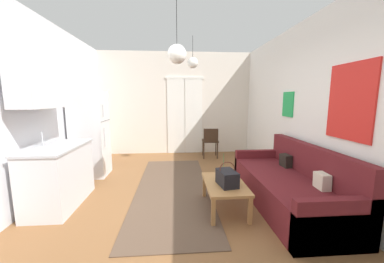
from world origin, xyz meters
TOP-DOWN VIEW (x-y plane):
  - ground_plane at (0.00, 0.00)m, footprint 4.84×7.36m
  - wall_back at (0.01, 3.43)m, footprint 4.44×0.13m
  - wall_right at (2.17, -0.00)m, footprint 0.12×6.96m
  - wall_left at (-2.17, 0.00)m, footprint 0.12×6.96m
  - area_rug at (-0.08, 0.78)m, footprint 1.25×3.38m
  - couch at (1.68, 0.04)m, footprint 0.91×2.19m
  - coffee_table at (0.66, -0.01)m, footprint 0.55×0.91m
  - bamboo_vase at (0.68, 0.15)m, footprint 0.07×0.07m
  - handbag at (0.67, -0.11)m, footprint 0.27×0.37m
  - refrigerator at (-1.75, 1.60)m, footprint 0.66×0.59m
  - kitchen_counter at (-1.78, 0.31)m, footprint 0.59×1.15m
  - accent_chair at (0.91, 2.75)m, footprint 0.44×0.43m
  - pendant_lamp_near at (0.01, 0.18)m, footprint 0.26×0.26m
  - pendant_lamp_far at (0.36, 1.82)m, footprint 0.23×0.23m

SIDE VIEW (x-z plane):
  - ground_plane at x=0.00m, z-range -0.10..0.00m
  - area_rug at x=-0.08m, z-range 0.00..0.01m
  - couch at x=1.68m, z-range -0.17..0.73m
  - coffee_table at x=0.66m, z-range 0.15..0.54m
  - accent_chair at x=0.91m, z-range 0.07..0.88m
  - bamboo_vase at x=0.68m, z-range 0.29..0.67m
  - handbag at x=0.67m, z-range 0.34..0.67m
  - kitchen_counter at x=-1.78m, z-range -0.24..1.89m
  - refrigerator at x=-1.75m, z-range 0.00..1.73m
  - wall_back at x=0.01m, z-range -0.01..2.86m
  - wall_left at x=-2.17m, z-range 0.00..2.87m
  - wall_right at x=2.17m, z-range 0.00..2.87m
  - pendant_lamp_near at x=0.01m, z-range 1.76..2.59m
  - pendant_lamp_far at x=0.36m, z-range 1.99..2.65m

